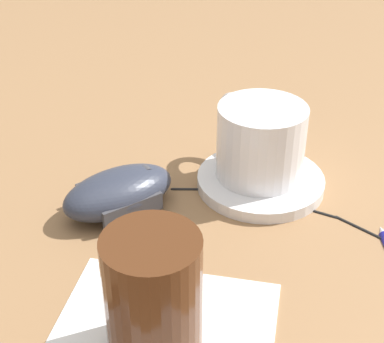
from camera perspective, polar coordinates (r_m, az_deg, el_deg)
ground_plane at (r=0.51m, az=1.53°, el=-7.84°), size 3.00×3.00×0.00m
saucer at (r=0.59m, az=6.65°, el=-0.95°), size 0.13×0.13×0.01m
coffee_cup at (r=0.58m, az=6.56°, el=3.02°), size 0.12×0.09×0.07m
computer_mouse at (r=0.55m, az=-7.12°, el=-1.99°), size 0.10×0.12×0.04m
mouse_cable at (r=0.53m, az=14.28°, el=-6.82°), size 0.29×0.18×0.00m
drinking_glass at (r=0.40m, az=-3.79°, el=-12.05°), size 0.07×0.07×0.10m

